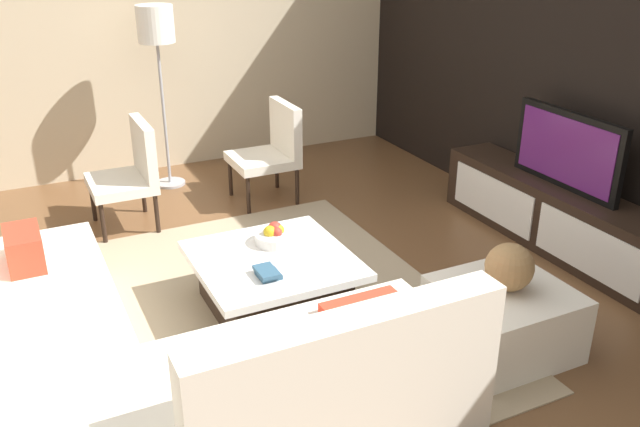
{
  "coord_description": "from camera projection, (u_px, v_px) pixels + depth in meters",
  "views": [
    {
      "loc": [
        3.44,
        -1.29,
        2.34
      ],
      "look_at": [
        -0.26,
        0.51,
        0.54
      ],
      "focal_mm": 37.98,
      "sensor_mm": 36.0,
      "label": 1
    }
  ],
  "objects": [
    {
      "name": "ground_plane",
      "position": [
        266.0,
        320.0,
        4.29
      ],
      "size": [
        14.0,
        14.0,
        0.0
      ],
      "primitive_type": "plane",
      "color": "brown"
    },
    {
      "name": "feature_wall_back",
      "position": [
        612.0,
        62.0,
        4.81
      ],
      "size": [
        6.4,
        0.12,
        2.8
      ],
      "primitive_type": "cube",
      "color": "black",
      "rests_on": "ground"
    },
    {
      "name": "side_wall_left",
      "position": [
        156.0,
        25.0,
        6.45
      ],
      "size": [
        0.12,
        5.2,
        2.8
      ],
      "primitive_type": "cube",
      "color": "beige",
      "rests_on": "ground"
    },
    {
      "name": "area_rug",
      "position": [
        260.0,
        312.0,
        4.37
      ],
      "size": [
        3.01,
        2.43,
        0.01
      ],
      "primitive_type": "cube",
      "color": "tan",
      "rests_on": "ground"
    },
    {
      "name": "media_console",
      "position": [
        557.0,
        217.0,
        5.15
      ],
      "size": [
        2.21,
        0.43,
        0.5
      ],
      "color": "black",
      "rests_on": "ground"
    },
    {
      "name": "television",
      "position": [
        567.0,
        150.0,
        4.94
      ],
      "size": [
        1.0,
        0.06,
        0.57
      ],
      "color": "black",
      "rests_on": "media_console"
    },
    {
      "name": "sectional_couch",
      "position": [
        139.0,
        364.0,
        3.4
      ],
      "size": [
        2.46,
        2.35,
        0.82
      ],
      "color": "silver",
      "rests_on": "ground"
    },
    {
      "name": "coffee_table",
      "position": [
        273.0,
        282.0,
        4.33
      ],
      "size": [
        0.97,
        0.96,
        0.38
      ],
      "color": "black",
      "rests_on": "ground"
    },
    {
      "name": "accent_chair_near",
      "position": [
        132.0,
        169.0,
        5.43
      ],
      "size": [
        0.57,
        0.5,
        0.87
      ],
      "rotation": [
        0.0,
        0.0,
        -0.16
      ],
      "color": "black",
      "rests_on": "ground"
    },
    {
      "name": "floor_lamp",
      "position": [
        156.0,
        36.0,
        5.92
      ],
      "size": [
        0.32,
        0.32,
        1.66
      ],
      "color": "#A5A5AA",
      "rests_on": "ground"
    },
    {
      "name": "ottoman",
      "position": [
        503.0,
        318.0,
        3.94
      ],
      "size": [
        0.7,
        0.7,
        0.4
      ],
      "primitive_type": "cube",
      "color": "silver",
      "rests_on": "ground"
    },
    {
      "name": "fruit_bowl",
      "position": [
        276.0,
        236.0,
        4.43
      ],
      "size": [
        0.28,
        0.28,
        0.14
      ],
      "color": "silver",
      "rests_on": "coffee_table"
    },
    {
      "name": "accent_chair_far",
      "position": [
        272.0,
        147.0,
        5.97
      ],
      "size": [
        0.55,
        0.54,
        0.87
      ],
      "rotation": [
        0.0,
        0.0,
        0.17
      ],
      "color": "black",
      "rests_on": "ground"
    },
    {
      "name": "decorative_ball",
      "position": [
        509.0,
        267.0,
        3.8
      ],
      "size": [
        0.28,
        0.28,
        0.28
      ],
      "primitive_type": "sphere",
      "color": "#997247",
      "rests_on": "ottoman"
    },
    {
      "name": "book_stack",
      "position": [
        268.0,
        273.0,
        4.02
      ],
      "size": [
        0.18,
        0.13,
        0.05
      ],
      "color": "#2D516B",
      "rests_on": "coffee_table"
    }
  ]
}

